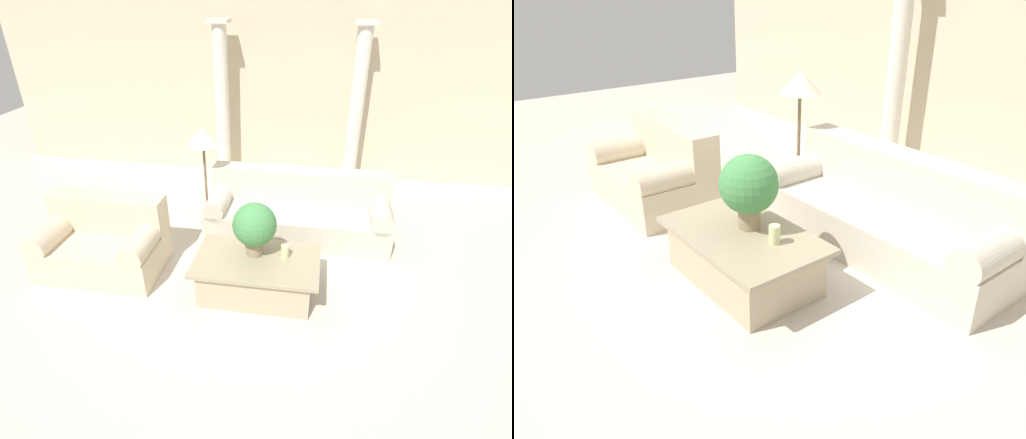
% 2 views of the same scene
% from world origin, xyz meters
% --- Properties ---
extents(ground_plane, '(16.00, 16.00, 0.00)m').
position_xyz_m(ground_plane, '(0.00, 0.00, 0.00)').
color(ground_plane, beige).
extents(wall_back, '(10.00, 0.06, 3.20)m').
position_xyz_m(wall_back, '(0.00, 3.15, 1.60)').
color(wall_back, beige).
rests_on(wall_back, ground_plane).
extents(sofa_long, '(2.42, 0.88, 0.86)m').
position_xyz_m(sofa_long, '(0.47, 1.02, 0.34)').
color(sofa_long, beige).
rests_on(sofa_long, ground_plane).
extents(loveseat, '(1.41, 0.88, 0.86)m').
position_xyz_m(loveseat, '(-1.77, -0.13, 0.35)').
color(loveseat, beige).
rests_on(loveseat, ground_plane).
extents(coffee_table, '(1.35, 0.84, 0.45)m').
position_xyz_m(coffee_table, '(0.11, -0.32, 0.23)').
color(coffee_table, tan).
rests_on(coffee_table, ground_plane).
extents(potted_plant, '(0.47, 0.47, 0.61)m').
position_xyz_m(potted_plant, '(0.07, -0.23, 0.81)').
color(potted_plant, '#937F60').
rests_on(potted_plant, coffee_table).
extents(pillar_candle, '(0.09, 0.09, 0.15)m').
position_xyz_m(pillar_candle, '(0.41, -0.24, 0.52)').
color(pillar_candle, beige).
rests_on(pillar_candle, coffee_table).
extents(floor_lamp, '(0.44, 0.44, 1.43)m').
position_xyz_m(floor_lamp, '(-0.83, 1.07, 1.26)').
color(floor_lamp, brown).
rests_on(floor_lamp, ground_plane).
extents(column_left, '(0.33, 0.33, 2.60)m').
position_xyz_m(column_left, '(-0.98, 2.76, 1.33)').
color(column_left, silver).
rests_on(column_left, ground_plane).
extents(column_right, '(0.33, 0.33, 2.60)m').
position_xyz_m(column_right, '(1.21, 2.76, 1.33)').
color(column_right, silver).
rests_on(column_right, ground_plane).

